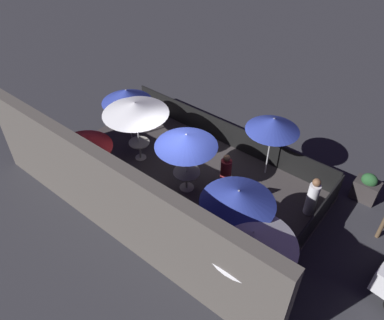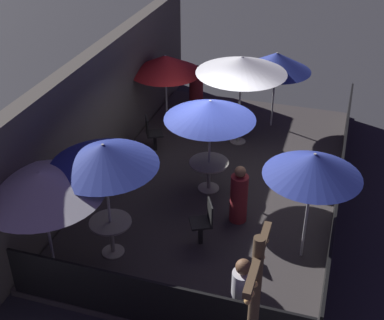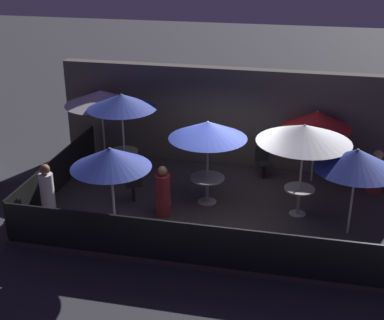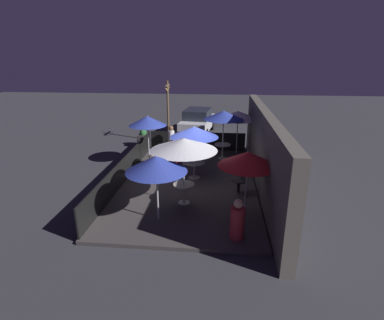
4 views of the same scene
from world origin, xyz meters
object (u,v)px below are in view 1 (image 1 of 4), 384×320
object	(u,v)px
patio_umbrella_6	(126,96)
dining_table_1	(140,146)
patio_umbrella_0	(186,140)
patron_2	(66,148)
patio_umbrella_2	(238,197)
patio_umbrella_4	(273,124)
dining_table_0	(187,175)
patio_chair_0	(118,190)
patio_umbrella_3	(253,238)
patron_1	(226,172)
patio_umbrella_5	(81,142)
patio_umbrella_1	(135,108)
patron_0	(312,197)
patio_chair_1	(241,194)
dining_table_2	(234,238)
planter_box	(366,188)

from	to	relation	value
patio_umbrella_6	dining_table_1	world-z (taller)	patio_umbrella_6
patio_umbrella_0	patron_2	xyz separation A→B (m)	(4.21, 1.57, -1.44)
patio_umbrella_2	patio_umbrella_4	bearing A→B (deg)	-74.29
dining_table_0	patio_umbrella_6	bearing A→B (deg)	-13.15
patio_umbrella_0	patio_chair_0	xyz separation A→B (m)	(1.24, 1.81, -1.46)
patio_umbrella_3	patron_2	xyz separation A→B (m)	(7.69, -0.32, -1.49)
patio_umbrella_4	patio_chair_0	distance (m)	5.23
patron_1	patio_umbrella_5	bearing A→B (deg)	171.74
patio_umbrella_0	dining_table_0	bearing A→B (deg)	135.00
patio_umbrella_0	dining_table_0	distance (m)	1.41
patio_umbrella_1	patio_umbrella_6	world-z (taller)	patio_umbrella_1
patron_0	patio_umbrella_6	bearing A→B (deg)	112.92
patio_chair_1	patron_2	xyz separation A→B (m)	(6.03, 1.98, -0.00)
patio_umbrella_0	patron_0	xyz separation A→B (m)	(-3.60, -1.54, -1.33)
patio_umbrella_2	dining_table_2	size ratio (longest dim) A/B	3.02
patio_umbrella_2	patio_umbrella_5	distance (m)	5.25
dining_table_2	patron_2	world-z (taller)	patron_2
planter_box	patio_umbrella_4	bearing A→B (deg)	18.98
dining_table_2	patio_chair_1	size ratio (longest dim) A/B	0.83
dining_table_2	patron_2	distance (m)	6.82
patio_umbrella_6	dining_table_2	bearing A→B (deg)	162.02
patio_umbrella_0	patio_umbrella_1	size ratio (longest dim) A/B	0.94
patron_1	planter_box	size ratio (longest dim) A/B	1.27
dining_table_0	patio_chair_0	distance (m)	2.20
patio_umbrella_2	patron_0	distance (m)	3.26
patio_umbrella_6	patio_chair_0	xyz separation A→B (m)	(-2.20, 2.62, -1.34)
patio_umbrella_5	planter_box	distance (m)	9.05
patio_umbrella_5	patio_umbrella_1	bearing A→B (deg)	-98.29
patio_umbrella_5	planter_box	world-z (taller)	patio_umbrella_5
dining_table_2	patron_1	xyz separation A→B (m)	(1.69, -2.04, 0.01)
dining_table_2	patron_0	size ratio (longest dim) A/B	0.58
patio_umbrella_5	patron_1	bearing A→B (deg)	-141.43
patio_umbrella_2	patio_chair_1	xyz separation A→B (m)	(0.78, -1.57, -1.64)
patio_umbrella_1	patio_chair_1	size ratio (longest dim) A/B	2.44
dining_table_0	patron_2	distance (m)	4.49
dining_table_2	patio_chair_0	bearing A→B (deg)	9.70
patio_umbrella_0	dining_table_1	xyz separation A→B (m)	(2.28, -0.15, -1.41)
patron_0	planter_box	world-z (taller)	patron_0
patio_umbrella_0	patron_2	world-z (taller)	patio_umbrella_0
dining_table_1	patio_umbrella_1	bearing A→B (deg)	90.00
patron_2	planter_box	distance (m)	10.13
patio_umbrella_1	patio_umbrella_6	size ratio (longest dim) A/B	1.11
patio_umbrella_4	patio_umbrella_5	world-z (taller)	patio_umbrella_4
dining_table_0	patio_umbrella_5	bearing A→B (deg)	36.40
patio_umbrella_0	patio_chair_0	size ratio (longest dim) A/B	2.38
dining_table_0	patio_chair_0	world-z (taller)	patio_chair_0
patio_chair_1	patron_1	xyz separation A→B (m)	(0.91, -0.47, 0.06)
patio_umbrella_3	patio_umbrella_4	xyz separation A→B (m)	(1.85, -4.16, 0.01)
patron_2	patio_umbrella_4	bearing A→B (deg)	-95.64
dining_table_1	patron_1	xyz separation A→B (m)	(-3.20, -0.74, 0.03)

